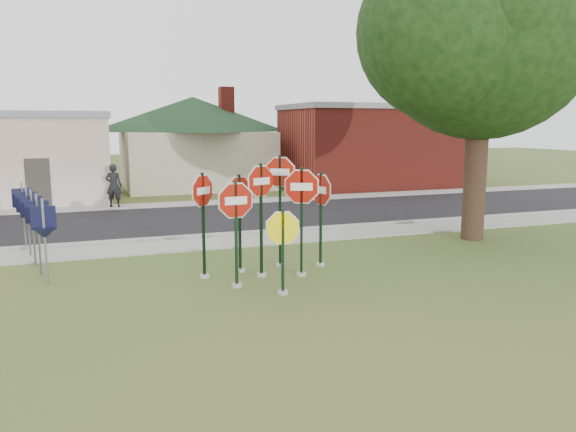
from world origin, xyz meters
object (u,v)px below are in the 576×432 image
object	(u,v)px
pedestrian	(114,185)
stop_sign_left	(236,218)
oak_tree	(483,26)
stop_sign_yellow	(283,243)
stop_sign_center	(261,204)

from	to	relation	value
pedestrian	stop_sign_left	bearing A→B (deg)	115.38
oak_tree	stop_sign_left	bearing A→B (deg)	-162.45
stop_sign_left	oak_tree	world-z (taller)	oak_tree
stop_sign_left	oak_tree	distance (m)	10.18
stop_sign_yellow	pedestrian	world-z (taller)	stop_sign_yellow
stop_sign_center	oak_tree	size ratio (longest dim) A/B	0.27
pedestrian	oak_tree	bearing A→B (deg)	151.12
stop_sign_left	pedestrian	world-z (taller)	stop_sign_left
stop_sign_center	stop_sign_yellow	xyz separation A→B (m)	(0.01, -1.53, -0.64)
stop_sign_center	stop_sign_left	xyz separation A→B (m)	(-0.79, -0.68, -0.20)
stop_sign_center	pedestrian	size ratio (longest dim) A/B	1.50
stop_sign_left	oak_tree	bearing A→B (deg)	17.55
oak_tree	pedestrian	distance (m)	16.00
stop_sign_yellow	oak_tree	world-z (taller)	oak_tree
stop_sign_left	pedestrian	distance (m)	13.60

